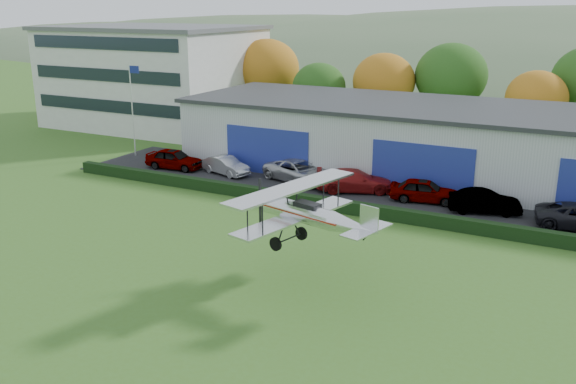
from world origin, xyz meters
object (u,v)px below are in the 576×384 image
at_px(hangar, 444,141).
at_px(car_3, 355,181).
at_px(car_0, 174,159).
at_px(flagpole, 133,101).
at_px(office_block, 155,76).
at_px(biplane, 309,213).
at_px(car_1, 226,165).
at_px(car_5, 485,202).
at_px(car_2, 298,171).
at_px(car_4, 424,190).

distance_m(hangar, car_3, 8.65).
bearing_deg(car_0, flagpole, 65.53).
bearing_deg(office_block, biplane, -42.28).
xyz_separation_m(flagpole, car_1, (10.14, -1.56, -4.05)).
bearing_deg(car_5, car_1, 73.48).
bearing_deg(car_3, car_5, -117.99).
distance_m(car_2, car_4, 9.55).
relative_size(office_block, car_3, 3.86).
relative_size(office_block, biplane, 2.64).
bearing_deg(car_5, flagpole, 70.85).
bearing_deg(car_4, flagpole, 77.52).
distance_m(flagpole, car_2, 16.48).
distance_m(car_1, car_2, 5.88).
bearing_deg(flagpole, car_0, -19.84).
height_order(car_2, car_4, car_2).
bearing_deg(car_0, car_1, -88.95).
height_order(car_3, car_5, car_3).
distance_m(flagpole, biplane, 29.21).
bearing_deg(car_3, office_block, 39.65).
xyz_separation_m(flagpole, car_0, (5.58, -2.01, -3.95)).
distance_m(hangar, flagpole, 25.68).
bearing_deg(flagpole, car_1, -8.74).
bearing_deg(biplane, hangar, 102.53).
xyz_separation_m(hangar, car_5, (4.61, -7.92, -1.88)).
relative_size(flagpole, car_1, 1.92).
xyz_separation_m(flagpole, biplane, (24.17, -16.35, -1.19)).
distance_m(flagpole, car_4, 25.86).
bearing_deg(car_2, office_block, 78.53).
height_order(hangar, car_0, hangar).
relative_size(car_4, biplane, 0.57).
relative_size(hangar, car_0, 8.78).
bearing_deg(flagpole, car_4, -3.10).
height_order(car_1, biplane, biplane).
distance_m(flagpole, car_5, 29.83).
bearing_deg(office_block, flagpole, -58.03).
xyz_separation_m(office_block, car_5, (37.61, -14.94, -4.44)).
bearing_deg(car_1, car_2, -66.52).
xyz_separation_m(car_0, car_1, (4.56, 0.45, -0.10)).
relative_size(car_3, biplane, 0.68).
bearing_deg(flagpole, hangar, 13.51).
distance_m(hangar, car_2, 11.36).
bearing_deg(car_0, car_5, -94.45).
distance_m(car_0, biplane, 23.64).
xyz_separation_m(car_4, biplane, (-1.35, -14.97, 2.78)).
bearing_deg(hangar, car_1, -152.92).
height_order(office_block, car_5, office_block).
relative_size(flagpole, biplane, 1.03).
bearing_deg(car_3, car_0, 68.87).
distance_m(hangar, office_block, 33.84).
xyz_separation_m(hangar, car_0, (-19.31, -7.99, -1.82)).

